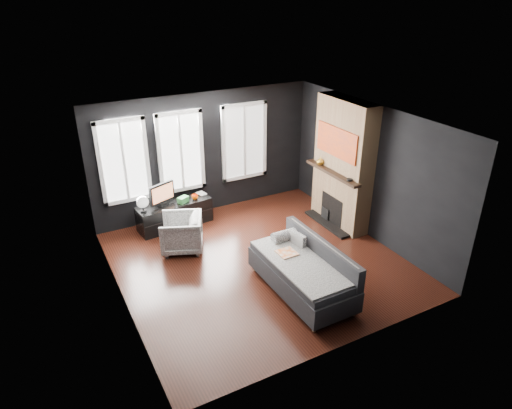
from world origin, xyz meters
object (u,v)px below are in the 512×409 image
sofa (302,269)px  media_console (175,214)px  monitor (162,193)px  armchair (181,231)px  book (198,190)px  mug (195,196)px  mantel_vase (320,161)px

sofa → media_console: (-1.11, 3.22, -0.17)m
media_console → monitor: size_ratio=2.55×
media_console → monitor: (-0.23, 0.01, 0.55)m
armchair → media_console: bearing=-168.1°
armchair → book: 1.39m
sofa → armchair: 2.60m
sofa → mug: (-0.64, 3.18, 0.17)m
media_console → monitor: bearing=170.9°
mantel_vase → monitor: bearing=161.6°
monitor → book: (0.83, 0.12, -0.16)m
sofa → monitor: monitor is taller
armchair → mantel_vase: 3.28m
mug → sofa: bearing=-78.5°
sofa → mantel_vase: (1.85, 2.17, 0.87)m
armchair → media_console: size_ratio=0.50×
book → mantel_vase: (2.35, -1.18, 0.66)m
sofa → media_console: bearing=108.2°
mantel_vase → armchair: bearing=178.7°
book → mug: bearing=-129.2°
sofa → armchair: (-1.30, 2.24, -0.05)m
monitor → book: size_ratio=2.72×
monitor → mantel_vase: mantel_vase is taller
media_console → mantel_vase: (2.96, -1.05, 1.04)m
media_console → sofa: bearing=-77.2°
armchair → monitor: (-0.04, 0.99, 0.42)m
book → sofa: bearing=-81.5°
media_console → mug: (0.46, -0.04, 0.34)m
armchair → mug: armchair is taller
sofa → mantel_vase: bearing=48.9°
mantel_vase → mug: bearing=157.9°
armchair → book: bearing=167.4°
book → mantel_vase: bearing=-26.7°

